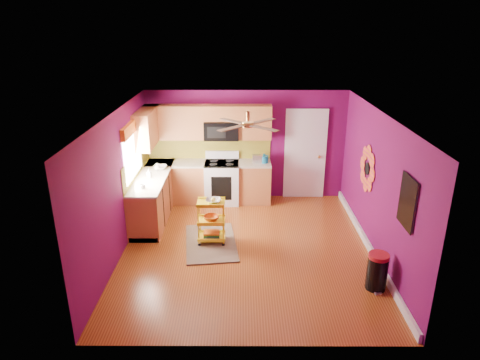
{
  "coord_description": "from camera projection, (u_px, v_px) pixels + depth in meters",
  "views": [
    {
      "loc": [
        -0.11,
        -6.9,
        3.96
      ],
      "look_at": [
        -0.13,
        0.4,
        1.2
      ],
      "focal_mm": 32.0,
      "sensor_mm": 36.0,
      "label": 1
    }
  ],
  "objects": [
    {
      "name": "right_wall_art",
      "position": [
        383.0,
        182.0,
        7.02
      ],
      "size": [
        0.04,
        2.74,
        1.04
      ],
      "color": "black",
      "rests_on": "ground"
    },
    {
      "name": "counter_dish",
      "position": [
        160.0,
        167.0,
        9.14
      ],
      "size": [
        0.28,
        0.28,
        0.07
      ],
      "primitive_type": "imported",
      "color": "white",
      "rests_on": "lower_cabinets"
    },
    {
      "name": "shag_rug",
      "position": [
        211.0,
        242.0,
        8.04
      ],
      "size": [
        1.1,
        1.6,
        0.02
      ],
      "primitive_type": "cube",
      "rotation": [
        0.0,
        0.0,
        0.13
      ],
      "color": "black",
      "rests_on": "ground"
    },
    {
      "name": "panel_door",
      "position": [
        305.0,
        155.0,
        9.79
      ],
      "size": [
        0.95,
        0.11,
        2.15
      ],
      "color": "white",
      "rests_on": "ground"
    },
    {
      "name": "lower_cabinets",
      "position": [
        185.0,
        190.0,
        9.4
      ],
      "size": [
        2.81,
        2.31,
        0.94
      ],
      "color": "#975329",
      "rests_on": "ground"
    },
    {
      "name": "teal_kettle",
      "position": [
        264.0,
        159.0,
        9.53
      ],
      "size": [
        0.18,
        0.18,
        0.21
      ],
      "color": "#126B8D",
      "rests_on": "lower_cabinets"
    },
    {
      "name": "upper_cabinetry",
      "position": [
        189.0,
        125.0,
        9.25
      ],
      "size": [
        2.8,
        2.3,
        1.26
      ],
      "color": "#975329",
      "rests_on": "ground"
    },
    {
      "name": "counter_cup",
      "position": [
        142.0,
        186.0,
        8.08
      ],
      "size": [
        0.11,
        0.11,
        0.09
      ],
      "primitive_type": "imported",
      "color": "white",
      "rests_on": "lower_cabinets"
    },
    {
      "name": "ceiling_fan",
      "position": [
        248.0,
        124.0,
        7.23
      ],
      "size": [
        1.01,
        1.01,
        0.26
      ],
      "color": "#BF8C3F",
      "rests_on": "ground"
    },
    {
      "name": "trash_can",
      "position": [
        377.0,
        271.0,
        6.6
      ],
      "size": [
        0.37,
        0.38,
        0.61
      ],
      "color": "black",
      "rests_on": "ground"
    },
    {
      "name": "rolling_cart",
      "position": [
        212.0,
        220.0,
        7.92
      ],
      "size": [
        0.51,
        0.37,
        0.92
      ],
      "color": "yellow",
      "rests_on": "ground"
    },
    {
      "name": "toaster",
      "position": [
        257.0,
        159.0,
        9.53
      ],
      "size": [
        0.22,
        0.15,
        0.18
      ],
      "primitive_type": "cube",
      "color": "beige",
      "rests_on": "lower_cabinets"
    },
    {
      "name": "left_window",
      "position": [
        132.0,
        142.0,
        8.23
      ],
      "size": [
        0.08,
        1.35,
        1.08
      ],
      "color": "white",
      "rests_on": "ground"
    },
    {
      "name": "electric_range",
      "position": [
        222.0,
        182.0,
        9.72
      ],
      "size": [
        0.76,
        0.66,
        1.13
      ],
      "color": "white",
      "rests_on": "ground"
    },
    {
      "name": "soap_bottle_a",
      "position": [
        149.0,
        173.0,
        8.64
      ],
      "size": [
        0.08,
        0.08,
        0.18
      ],
      "primitive_type": "imported",
      "color": "#EA3F72",
      "rests_on": "lower_cabinets"
    },
    {
      "name": "room_envelope",
      "position": [
        249.0,
        164.0,
        7.28
      ],
      "size": [
        4.54,
        5.04,
        2.52
      ],
      "color": "#620B4B",
      "rests_on": "ground"
    },
    {
      "name": "ground",
      "position": [
        247.0,
        249.0,
        7.85
      ],
      "size": [
        5.0,
        5.0,
        0.0
      ],
      "primitive_type": "plane",
      "color": "brown",
      "rests_on": "ground"
    },
    {
      "name": "soap_bottle_b",
      "position": [
        157.0,
        167.0,
        9.05
      ],
      "size": [
        0.12,
        0.12,
        0.16
      ],
      "primitive_type": "imported",
      "color": "white",
      "rests_on": "lower_cabinets"
    }
  ]
}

